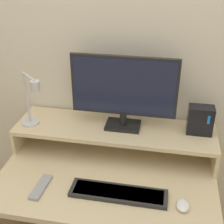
{
  "coord_description": "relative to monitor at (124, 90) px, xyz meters",
  "views": [
    {
      "loc": [
        0.26,
        -0.86,
        1.77
      ],
      "look_at": [
        0.02,
        0.39,
        1.09
      ],
      "focal_mm": 50.0,
      "sensor_mm": 36.0,
      "label": 1
    }
  ],
  "objects": [
    {
      "name": "wall_back",
      "position": [
        -0.04,
        0.17,
        0.13
      ],
      "size": [
        6.0,
        0.05,
        2.5
      ],
      "color": "beige",
      "rests_on": "ground_plane"
    },
    {
      "name": "desk",
      "position": [
        -0.04,
        -0.22,
        -0.6
      ],
      "size": [
        1.07,
        0.7,
        0.76
      ],
      "color": "beige",
      "rests_on": "ground_plane"
    },
    {
      "name": "monitor_shelf",
      "position": [
        -0.04,
        -0.02,
        -0.24
      ],
      "size": [
        1.07,
        0.3,
        0.15
      ],
      "color": "beige",
      "rests_on": "desk"
    },
    {
      "name": "monitor",
      "position": [
        0.0,
        0.0,
        0.0
      ],
      "size": [
        0.54,
        0.13,
        0.39
      ],
      "color": "black",
      "rests_on": "monitor_shelf"
    },
    {
      "name": "desk_lamp",
      "position": [
        -0.47,
        -0.1,
        -0.07
      ],
      "size": [
        0.17,
        0.16,
        0.3
      ],
      "color": "silver",
      "rests_on": "monitor_shelf"
    },
    {
      "name": "router_dock",
      "position": [
        0.4,
        0.01,
        -0.14
      ],
      "size": [
        0.13,
        0.08,
        0.15
      ],
      "color": "black",
      "rests_on": "monitor_shelf"
    },
    {
      "name": "keyboard",
      "position": [
        0.04,
        -0.36,
        -0.35
      ],
      "size": [
        0.45,
        0.12,
        0.02
      ],
      "color": "#282828",
      "rests_on": "desk"
    },
    {
      "name": "mouse",
      "position": [
        0.33,
        -0.39,
        -0.35
      ],
      "size": [
        0.06,
        0.08,
        0.03
      ],
      "color": "white",
      "rests_on": "desk"
    },
    {
      "name": "remote_control",
      "position": [
        -0.33,
        -0.39,
        -0.35
      ],
      "size": [
        0.06,
        0.17,
        0.02
      ],
      "color": "#99999E",
      "rests_on": "desk"
    }
  ]
}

